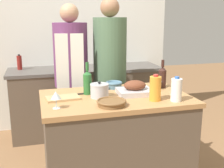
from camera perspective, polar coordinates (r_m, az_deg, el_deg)
kitchen_island at (r=2.59m, az=0.71°, el=-12.04°), size 1.27×0.79×0.90m
back_counter at (r=3.89m, az=-5.17°, el=-3.19°), size 2.03×0.60×0.89m
back_wall at (r=4.08m, az=-6.32°, el=9.40°), size 2.53×0.10×2.55m
roasting_pan at (r=2.48m, az=4.65°, el=-1.02°), size 0.32×0.26×0.13m
wicker_basket at (r=2.16m, az=-0.11°, el=-3.80°), size 0.23×0.23×0.05m
cutting_board at (r=2.38m, az=-9.94°, el=-2.81°), size 0.29×0.19×0.02m
stock_pot at (r=2.38m, az=-2.56°, el=-1.34°), size 0.16×0.16×0.14m
mixing_bowl at (r=2.69m, az=0.41°, el=-0.11°), size 0.16×0.16×0.06m
juice_jug at (r=2.30m, az=8.78°, el=-0.90°), size 0.09×0.09×0.22m
milk_jug at (r=2.32m, az=12.95°, el=-1.15°), size 0.09×0.09×0.20m
wine_bottle_green at (r=2.47m, az=-5.01°, el=0.48°), size 0.07×0.07×0.29m
wine_bottle_dark at (r=2.75m, az=10.17°, el=1.49°), size 0.08×0.08×0.27m
wine_glass_left at (r=2.12m, az=-11.33°, el=-2.36°), size 0.08×0.08×0.13m
wine_glass_right at (r=2.66m, az=9.28°, el=1.00°), size 0.08×0.08×0.13m
knife_chef at (r=2.48m, az=-7.95°, el=-2.17°), size 0.29×0.05×0.01m
condiment_bottle_tall at (r=3.82m, az=-18.28°, el=4.16°), size 0.06×0.06×0.20m
condiment_bottle_short at (r=3.95m, az=-0.12°, el=4.66°), size 0.07×0.07×0.13m
person_cook_aproned at (r=3.12m, az=-8.26°, el=1.82°), size 0.37×0.39×1.70m
person_cook_guest at (r=3.15m, az=-0.42°, el=2.75°), size 0.37×0.37×1.76m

